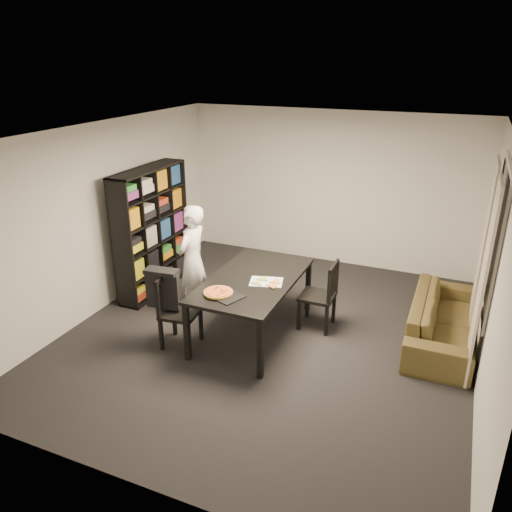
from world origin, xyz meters
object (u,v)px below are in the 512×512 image
at_px(chair_right, 324,291).
at_px(pepperoni_pizza, 218,292).
at_px(chair_left, 173,306).
at_px(person, 192,260).
at_px(dining_table, 253,283).
at_px(baking_tray, 225,295).
at_px(bookshelf, 152,231).
at_px(sofa, 443,320).

distance_m(chair_right, pepperoni_pizza, 1.49).
xyz_separation_m(chair_left, person, (-0.21, 0.86, 0.25)).
xyz_separation_m(dining_table, baking_tray, (-0.10, -0.58, 0.08)).
distance_m(dining_table, chair_right, 0.96).
xyz_separation_m(chair_right, person, (-1.82, -0.26, 0.25)).
distance_m(person, pepperoni_pizza, 1.14).
xyz_separation_m(baking_tray, pepperoni_pizza, (-0.10, 0.01, 0.02)).
relative_size(dining_table, pepperoni_pizza, 5.37).
height_order(bookshelf, sofa, bookshelf).
height_order(bookshelf, pepperoni_pizza, bookshelf).
relative_size(chair_right, pepperoni_pizza, 2.69).
height_order(bookshelf, person, bookshelf).
bearing_deg(baking_tray, sofa, 29.20).
height_order(dining_table, person, person).
bearing_deg(chair_right, chair_left, -55.27).
bearing_deg(dining_table, pepperoni_pizza, -109.09).
distance_m(bookshelf, chair_left, 1.76).
xyz_separation_m(chair_left, sofa, (3.10, 1.40, -0.24)).
relative_size(chair_right, person, 0.60).
xyz_separation_m(chair_left, pepperoni_pizza, (0.60, 0.06, 0.28)).
relative_size(bookshelf, chair_left, 2.03).
bearing_deg(bookshelf, person, -24.41).
relative_size(dining_table, chair_right, 2.00).
bearing_deg(baking_tray, dining_table, 79.90).
xyz_separation_m(person, pepperoni_pizza, (0.81, -0.80, 0.03)).
bearing_deg(sofa, dining_table, 108.33).
bearing_deg(sofa, baking_tray, 119.20).
xyz_separation_m(chair_right, baking_tray, (-0.92, -1.06, 0.25)).
bearing_deg(bookshelf, chair_right, -3.38).
distance_m(pepperoni_pizza, sofa, 2.88).
bearing_deg(pepperoni_pizza, chair_left, -174.20).
height_order(chair_left, baking_tray, chair_left).
height_order(person, sofa, person).
relative_size(person, sofa, 0.79).
bearing_deg(bookshelf, chair_left, -48.47).
bearing_deg(chair_left, dining_table, -57.23).
xyz_separation_m(bookshelf, chair_left, (1.13, -1.28, -0.42)).
relative_size(dining_table, chair_left, 2.01).
xyz_separation_m(chair_right, sofa, (1.49, 0.28, -0.25)).
bearing_deg(baking_tray, person, 138.36).
bearing_deg(chair_right, pepperoni_pizza, -43.78).
height_order(chair_left, chair_right, chair_right).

